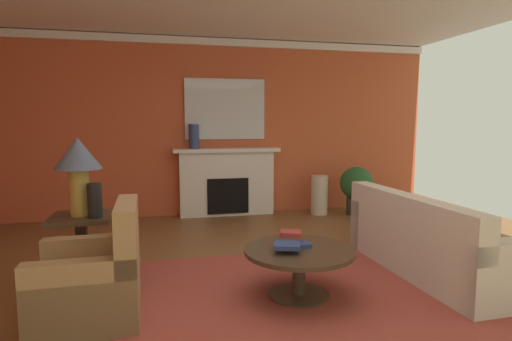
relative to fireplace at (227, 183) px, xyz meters
name	(u,v)px	position (x,y,z in m)	size (l,w,h in m)	color
ground_plane	(268,286)	(-0.11, -3.23, -0.55)	(9.21, 9.21, 0.00)	brown
wall_fireplace	(218,127)	(-0.11, 0.21, 0.96)	(7.68, 0.12, 3.00)	#C65633
crown_moulding	(218,42)	(-0.11, 0.13, 2.38)	(7.68, 0.08, 0.12)	white
area_rug	(299,296)	(0.10, -3.52, -0.54)	(3.16, 2.60, 0.01)	#993D33
fireplace	(227,183)	(0.00, 0.00, 0.00)	(1.80, 0.35, 1.15)	white
mantel_mirror	(225,109)	(0.00, 0.12, 1.27)	(1.37, 0.04, 1.02)	silver
sofa	(432,246)	(1.66, -3.27, -0.25)	(0.95, 2.12, 0.85)	beige
armchair_near_window	(93,282)	(-1.66, -3.56, -0.24)	(0.82, 0.82, 0.95)	#9E7A4C
coffee_table	(299,261)	(0.10, -3.52, -0.21)	(1.00, 1.00, 0.45)	#3D2D1E
side_table	(82,246)	(-1.86, -2.80, -0.15)	(0.56, 0.56, 0.70)	#3D2D1E
table_lamp	(78,161)	(-1.86, -2.80, 0.68)	(0.44, 0.44, 0.75)	#B28E38
vase_mantel_left	(194,137)	(-0.55, -0.05, 0.81)	(0.17, 0.17, 0.41)	navy
vase_on_side_table	(95,200)	(-1.71, -2.92, 0.32)	(0.13, 0.13, 0.32)	black
vase_tall_corner	(319,195)	(1.57, -0.30, -0.21)	(0.29, 0.29, 0.67)	beige
book_red_cover	(296,245)	(0.09, -3.48, -0.08)	(0.25, 0.14, 0.04)	navy
book_art_folio	(287,246)	(-0.04, -3.59, -0.04)	(0.23, 0.20, 0.04)	navy
book_small_novel	(291,234)	(0.07, -3.37, 0.01)	(0.19, 0.16, 0.05)	maroon
potted_plant	(356,186)	(2.17, -0.48, -0.05)	(0.56, 0.56, 0.83)	#333333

